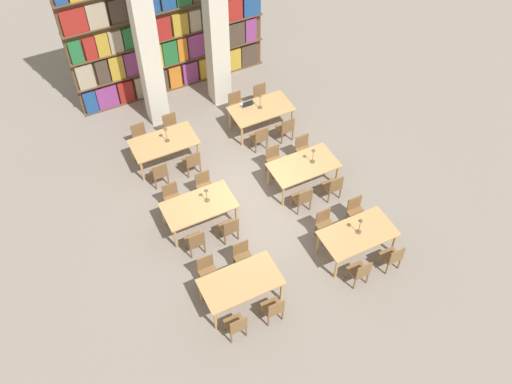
% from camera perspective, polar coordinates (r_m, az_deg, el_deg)
% --- Properties ---
extents(ground_plane, '(40.00, 40.00, 0.00)m').
position_cam_1_polar(ground_plane, '(15.20, -0.43, -1.06)').
color(ground_plane, gray).
extents(bookshelf_bank, '(6.10, 0.35, 5.50)m').
position_cam_1_polar(bookshelf_bank, '(17.42, -8.98, 17.23)').
color(bookshelf_bank, brown).
rests_on(bookshelf_bank, ground_plane).
extents(pillar_left, '(0.56, 0.56, 6.00)m').
position_cam_1_polar(pillar_left, '(16.04, -11.09, 15.40)').
color(pillar_left, beige).
rests_on(pillar_left, ground_plane).
extents(pillar_center, '(0.56, 0.56, 6.00)m').
position_cam_1_polar(pillar_center, '(16.58, -4.11, 17.39)').
color(pillar_center, beige).
rests_on(pillar_center, ground_plane).
extents(reading_table_0, '(1.81, 1.00, 0.76)m').
position_cam_1_polar(reading_table_0, '(12.92, -1.54, -9.12)').
color(reading_table_0, tan).
rests_on(reading_table_0, ground_plane).
extents(chair_0, '(0.42, 0.40, 0.86)m').
position_cam_1_polar(chair_0, '(12.65, -1.97, -13.17)').
color(chair_0, brown).
rests_on(chair_0, ground_plane).
extents(chair_1, '(0.42, 0.40, 0.86)m').
position_cam_1_polar(chair_1, '(13.41, -4.86, -7.83)').
color(chair_1, brown).
rests_on(chair_1, ground_plane).
extents(chair_2, '(0.42, 0.40, 0.86)m').
position_cam_1_polar(chair_2, '(12.85, 1.77, -11.56)').
color(chair_2, brown).
rests_on(chair_2, ground_plane).
extents(chair_3, '(0.42, 0.40, 0.86)m').
position_cam_1_polar(chair_3, '(13.59, -1.33, -6.42)').
color(chair_3, brown).
rests_on(chair_3, ground_plane).
extents(reading_table_1, '(1.81, 1.00, 0.76)m').
position_cam_1_polar(reading_table_1, '(13.89, 10.13, -4.26)').
color(reading_table_1, tan).
rests_on(reading_table_1, ground_plane).
extents(chair_4, '(0.42, 0.40, 0.86)m').
position_cam_1_polar(chair_4, '(13.56, 10.35, -7.82)').
color(chair_4, brown).
rests_on(chair_4, ground_plane).
extents(chair_5, '(0.42, 0.40, 0.86)m').
position_cam_1_polar(chair_5, '(14.26, 6.90, -3.17)').
color(chair_5, brown).
rests_on(chair_5, ground_plane).
extents(chair_6, '(0.42, 0.40, 0.86)m').
position_cam_1_polar(chair_6, '(13.95, 13.49, -6.32)').
color(chair_6, brown).
rests_on(chair_6, ground_plane).
extents(chair_7, '(0.42, 0.40, 0.86)m').
position_cam_1_polar(chair_7, '(14.64, 9.97, -1.88)').
color(chair_7, brown).
rests_on(chair_7, ground_plane).
extents(desk_lamp_0, '(0.14, 0.14, 0.49)m').
position_cam_1_polar(desk_lamp_0, '(13.58, 10.38, -3.11)').
color(desk_lamp_0, brown).
rests_on(desk_lamp_0, reading_table_1).
extents(reading_table_2, '(1.81, 1.00, 0.76)m').
position_cam_1_polar(reading_table_2, '(14.29, -5.73, -1.49)').
color(reading_table_2, tan).
rests_on(reading_table_2, ground_plane).
extents(chair_8, '(0.42, 0.40, 0.86)m').
position_cam_1_polar(chair_8, '(13.92, -6.06, -4.91)').
color(chair_8, brown).
rests_on(chair_8, ground_plane).
extents(chair_9, '(0.42, 0.40, 0.86)m').
position_cam_1_polar(chair_9, '(14.87, -8.38, -0.52)').
color(chair_9, brown).
rests_on(chair_9, ground_plane).
extents(chair_10, '(0.42, 0.40, 0.86)m').
position_cam_1_polar(chair_10, '(14.10, -2.67, -3.60)').
color(chair_10, brown).
rests_on(chair_10, ground_plane).
extents(chair_11, '(0.42, 0.40, 0.86)m').
position_cam_1_polar(chair_11, '(15.04, -5.18, 0.65)').
color(chair_11, brown).
rests_on(chair_11, ground_plane).
extents(desk_lamp_1, '(0.14, 0.14, 0.43)m').
position_cam_1_polar(desk_lamp_1, '(14.08, -4.98, -0.08)').
color(desk_lamp_1, brown).
rests_on(desk_lamp_1, reading_table_2).
extents(reading_table_3, '(1.81, 1.00, 0.76)m').
position_cam_1_polar(reading_table_3, '(15.19, 4.76, 2.52)').
color(reading_table_3, tan).
rests_on(reading_table_3, ground_plane).
extents(chair_12, '(0.42, 0.40, 0.86)m').
position_cam_1_polar(chair_12, '(14.74, 4.70, -0.61)').
color(chair_12, brown).
rests_on(chair_12, ground_plane).
extents(chair_13, '(0.42, 0.40, 0.86)m').
position_cam_1_polar(chair_13, '(15.65, 1.85, 3.30)').
color(chair_13, brown).
rests_on(chair_13, ground_plane).
extents(chair_14, '(0.42, 0.40, 0.86)m').
position_cam_1_polar(chair_14, '(15.10, 7.73, 0.59)').
color(chair_14, brown).
rests_on(chair_14, ground_plane).
extents(chair_15, '(0.42, 0.40, 0.86)m').
position_cam_1_polar(chair_15, '(15.98, 4.78, 4.34)').
color(chair_15, brown).
rests_on(chair_15, ground_plane).
extents(desk_lamp_2, '(0.14, 0.14, 0.48)m').
position_cam_1_polar(desk_lamp_2, '(14.99, 5.75, 3.87)').
color(desk_lamp_2, brown).
rests_on(desk_lamp_2, reading_table_3).
extents(reading_table_4, '(1.81, 1.00, 0.76)m').
position_cam_1_polar(reading_table_4, '(15.96, -9.18, 4.80)').
color(reading_table_4, tan).
rests_on(reading_table_4, ground_plane).
extents(chair_16, '(0.42, 0.40, 0.86)m').
position_cam_1_polar(chair_16, '(15.50, -9.63, 1.90)').
color(chair_16, brown).
rests_on(chair_16, ground_plane).
extents(chair_17, '(0.42, 0.40, 0.86)m').
position_cam_1_polar(chair_17, '(16.60, -11.49, 5.42)').
color(chair_17, brown).
rests_on(chair_17, ground_plane).
extents(chair_18, '(0.42, 0.40, 0.86)m').
position_cam_1_polar(chair_18, '(15.67, -6.40, 3.04)').
color(chair_18, brown).
rests_on(chair_18, ground_plane).
extents(chair_19, '(0.42, 0.40, 0.86)m').
position_cam_1_polar(chair_19, '(16.76, -8.45, 6.47)').
color(chair_19, brown).
rests_on(chair_19, ground_plane).
extents(desk_lamp_3, '(0.14, 0.14, 0.49)m').
position_cam_1_polar(desk_lamp_3, '(15.68, -9.00, 5.96)').
color(desk_lamp_3, brown).
rests_on(desk_lamp_3, reading_table_4).
extents(reading_table_5, '(1.81, 1.00, 0.76)m').
position_cam_1_polar(reading_table_5, '(16.79, 0.50, 8.16)').
color(reading_table_5, tan).
rests_on(reading_table_5, ground_plane).
extents(chair_20, '(0.42, 0.40, 0.86)m').
position_cam_1_polar(chair_20, '(16.27, 0.39, 5.52)').
color(chair_20, brown).
rests_on(chair_20, ground_plane).
extents(chair_21, '(0.42, 0.40, 0.86)m').
position_cam_1_polar(chair_21, '(17.32, -1.98, 8.70)').
color(chair_21, brown).
rests_on(chair_21, ground_plane).
extents(chair_22, '(0.42, 0.40, 0.86)m').
position_cam_1_polar(chair_22, '(16.57, 3.00, 6.41)').
color(chair_22, brown).
rests_on(chair_22, ground_plane).
extents(chair_23, '(0.42, 0.40, 0.86)m').
position_cam_1_polar(chair_23, '(17.60, 0.53, 9.50)').
color(chair_23, brown).
rests_on(chair_23, ground_plane).
extents(desk_lamp_4, '(0.14, 0.14, 0.50)m').
position_cam_1_polar(desk_lamp_4, '(16.54, 0.41, 9.31)').
color(desk_lamp_4, brown).
rests_on(desk_lamp_4, reading_table_5).
extents(laptop, '(0.32, 0.22, 0.21)m').
position_cam_1_polar(laptop, '(16.81, -0.93, 8.77)').
color(laptop, silver).
rests_on(laptop, reading_table_5).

